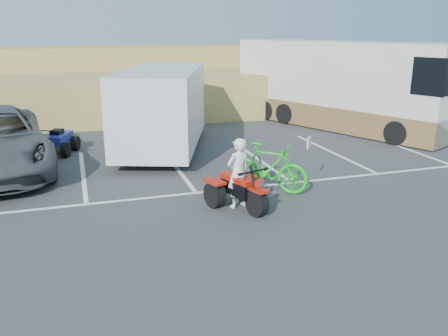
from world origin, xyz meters
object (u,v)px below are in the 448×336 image
object	(u,v)px
quad_atv_blue	(59,153)
quad_atv_green	(158,143)
red_trike_atv	(242,208)
green_dirt_bike	(268,168)
cargo_trailer	(162,107)
rider	(238,173)
rv_motorhome	(339,91)

from	to	relation	value
quad_atv_blue	quad_atv_green	bearing A→B (deg)	29.12
red_trike_atv	quad_atv_blue	world-z (taller)	red_trike_atv
red_trike_atv	green_dirt_bike	world-z (taller)	green_dirt_bike
cargo_trailer	quad_atv_blue	xyz separation A→B (m)	(-3.43, 0.67, -1.48)
green_dirt_bike	quad_atv_blue	xyz separation A→B (m)	(-5.20, 5.64, -0.63)
green_dirt_bike	cargo_trailer	size ratio (longest dim) A/B	0.33
rider	quad_atv_blue	distance (m)	7.70
rider	quad_atv_green	bearing A→B (deg)	-102.28
green_dirt_bike	quad_atv_blue	world-z (taller)	green_dirt_bike
green_dirt_bike	cargo_trailer	world-z (taller)	cargo_trailer
red_trike_atv	rider	bearing A→B (deg)	90.00
rv_motorhome	rider	bearing A→B (deg)	-156.73
rider	cargo_trailer	world-z (taller)	cargo_trailer
cargo_trailer	rv_motorhome	distance (m)	8.00
rider	quad_atv_green	world-z (taller)	rider
quad_atv_blue	rider	bearing A→B (deg)	-37.26
rv_motorhome	quad_atv_green	distance (m)	7.95
cargo_trailer	quad_atv_green	distance (m)	1.91
red_trike_atv	rider	size ratio (longest dim) A/B	0.97
quad_atv_blue	quad_atv_green	size ratio (longest dim) A/B	0.87
rv_motorhome	quad_atv_green	world-z (taller)	rv_motorhome
red_trike_atv	rider	distance (m)	0.84
green_dirt_bike	cargo_trailer	distance (m)	5.35
red_trike_atv	rv_motorhome	size ratio (longest dim) A/B	0.16
cargo_trailer	quad_atv_blue	size ratio (longest dim) A/B	4.57
rv_motorhome	quad_atv_green	xyz separation A→B (m)	(-7.79, -0.62, -1.50)
rider	quad_atv_blue	size ratio (longest dim) A/B	1.19
red_trike_atv	green_dirt_bike	bearing A→B (deg)	24.78
rv_motorhome	quad_atv_blue	world-z (taller)	rv_motorhome
rider	green_dirt_bike	distance (m)	1.39
red_trike_atv	cargo_trailer	xyz separation A→B (m)	(-0.72, 5.94, 1.48)
quad_atv_green	quad_atv_blue	bearing A→B (deg)	-166.86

